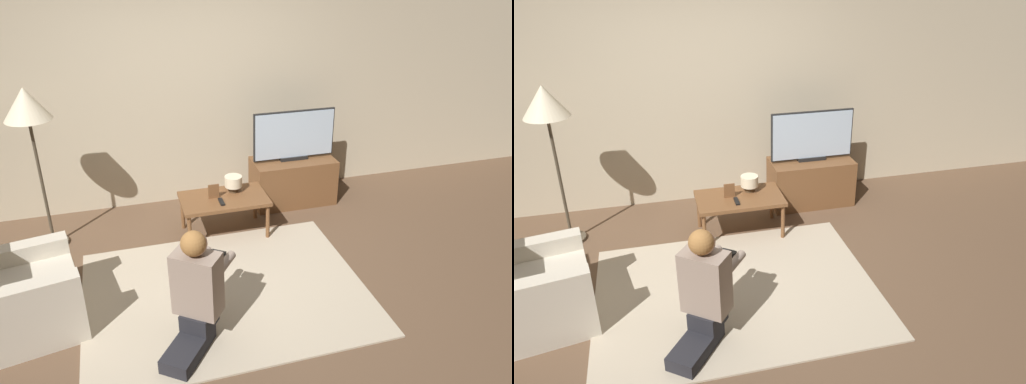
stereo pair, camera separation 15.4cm
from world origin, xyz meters
The scene contains 12 objects.
ground_plane centered at (0.00, 0.00, 0.00)m, with size 10.00×10.00×0.00m, color brown.
wall_back centered at (0.00, 1.93, 1.30)m, with size 10.00×0.06×2.60m.
rug centered at (0.00, 0.00, 0.01)m, with size 2.38×1.85×0.02m.
tv_stand centered at (1.15, 1.47, 0.26)m, with size 0.93×0.47×0.53m.
tv centered at (1.15, 1.47, 0.82)m, with size 0.93×0.08×0.57m.
coffee_table centered at (0.22, 0.98, 0.37)m, with size 0.87×0.53×0.42m.
floor_lamp centered at (-1.47, 1.26, 1.37)m, with size 0.41×0.41×1.59m.
armchair centered at (-1.63, -0.02, 0.30)m, with size 0.97×0.87×0.94m.
person_kneeling centered at (-0.33, -0.51, 0.46)m, with size 0.70×0.82×0.93m.
picture_frame centered at (0.12, 0.99, 0.49)m, with size 0.11×0.01×0.15m.
table_lamp centered at (0.35, 1.09, 0.52)m, with size 0.18×0.18×0.17m.
remote centered at (0.17, 0.88, 0.43)m, with size 0.04×0.15×0.02m.
Camera 1 is at (-0.73, -3.41, 2.68)m, focal length 35.00 mm.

